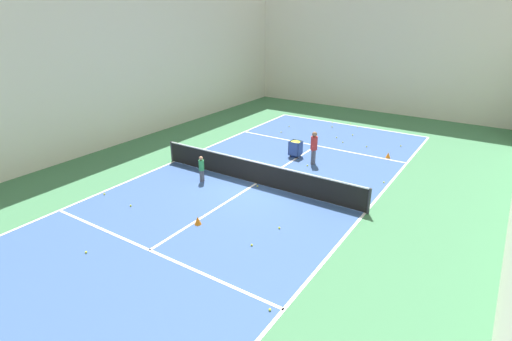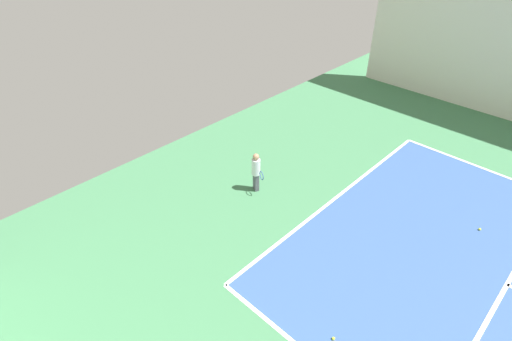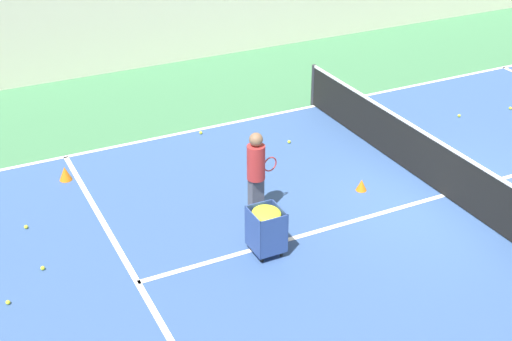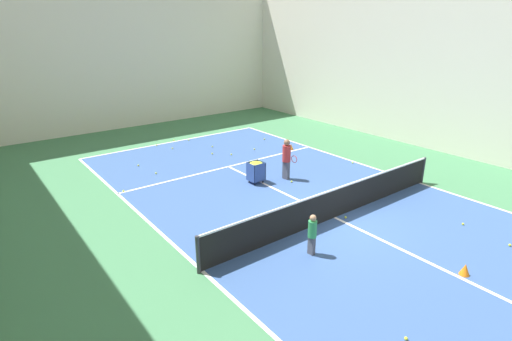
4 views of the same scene
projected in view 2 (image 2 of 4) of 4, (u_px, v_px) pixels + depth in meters
The scene contains 5 objects.
line_baseline_near at pixel (338, 196), 12.45m from camera, with size 9.53×0.10×0.00m, color white.
line_service_near at pixel (507, 284), 9.66m from camera, with size 9.53×0.10×0.00m, color white.
player_near_baseline at pixel (256, 170), 12.30m from camera, with size 0.35×0.62×1.35m.
tennis_ball_13 at pixel (480, 229), 11.20m from camera, with size 0.07×0.07×0.07m, color yellow.
tennis_ball_15 at pixel (333, 338), 8.46m from camera, with size 0.07×0.07×0.07m, color yellow.
Camera 2 is at (8.78, -6.00, 7.81)m, focal length 28.00 mm.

